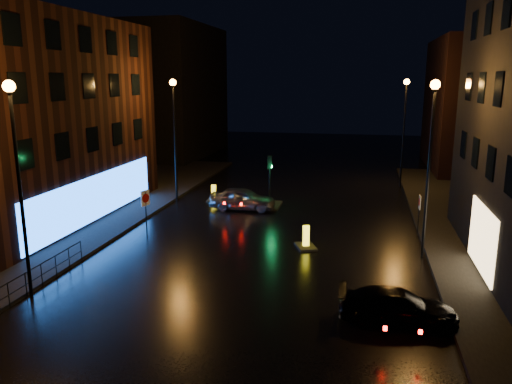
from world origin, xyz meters
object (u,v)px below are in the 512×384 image
Objects in this scene: silver_hatchback at (243,199)px; road_sign_right at (419,206)px; bollard_near at (306,243)px; bollard_far at (214,197)px; dark_sedan at (398,307)px; traffic_signal at (270,199)px; road_sign_left at (145,202)px.

road_sign_right reaches higher than silver_hatchback.
bollard_far is at bearing 109.04° from bollard_near.
dark_sedan is 2.99× the size of bollard_far.
traffic_signal is 2.00m from silver_hatchback.
bollard_near is at bearing -144.80° from silver_hatchback.
road_sign_right reaches higher than dark_sedan.
road_sign_left is (-1.28, -8.41, 1.65)m from bollard_far.
traffic_signal is at bearing 90.95° from bollard_near.
traffic_signal is at bearing 25.00° from dark_sedan.
bollard_far is at bearing 52.15° from silver_hatchback.
dark_sedan reaches higher than bollard_far.
traffic_signal reaches higher than road_sign_right.
dark_sedan is (8.97, -13.95, -0.13)m from silver_hatchback.
traffic_signal is at bearing -28.13° from road_sign_right.
bollard_near is (-4.06, 7.28, -0.34)m from dark_sedan.
road_sign_right is at bearing -109.29° from silver_hatchback.
dark_sedan is 14.85m from road_sign_left.
road_sign_right is at bearing -27.37° from traffic_signal.
road_sign_right is (1.70, 10.46, 1.11)m from dark_sedan.
bollard_near is at bearing 28.17° from road_sign_right.
silver_hatchback is 3.10× the size of bollard_far.
road_sign_left is at bearing -124.87° from traffic_signal.
traffic_signal is at bearing 75.43° from road_sign_left.
road_sign_left reaches higher than silver_hatchback.
road_sign_right reaches higher than bollard_near.
dark_sedan is at bearing -148.44° from silver_hatchback.
silver_hatchback is at bearing 104.37° from bollard_near.
road_sign_left is at bearing 11.06° from road_sign_right.
road_sign_left reaches higher than dark_sedan.
dark_sedan is at bearing -64.00° from traffic_signal.
silver_hatchback is 2.73× the size of bollard_near.
silver_hatchback reaches higher than bollard_near.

